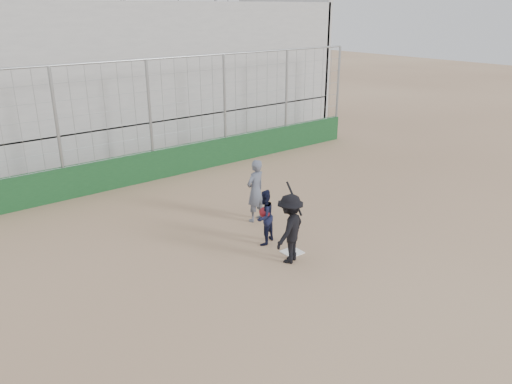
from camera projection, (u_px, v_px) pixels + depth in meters
ground at (292, 253)px, 12.01m from camera, size 90.00×90.00×0.00m
home_plate at (292, 252)px, 12.01m from camera, size 0.44×0.44×0.02m
backstop at (153, 152)px, 16.81m from camera, size 18.10×0.25×4.04m
bleachers at (90, 78)px, 19.75m from camera, size 20.25×6.70×6.98m
batter_at_plate at (290, 229)px, 11.34m from camera, size 1.21×0.98×1.80m
catcher_crouched at (265, 226)px, 12.31m from camera, size 0.84×0.76×0.98m
umpire at (255, 194)px, 13.56m from camera, size 0.71×0.54×1.57m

